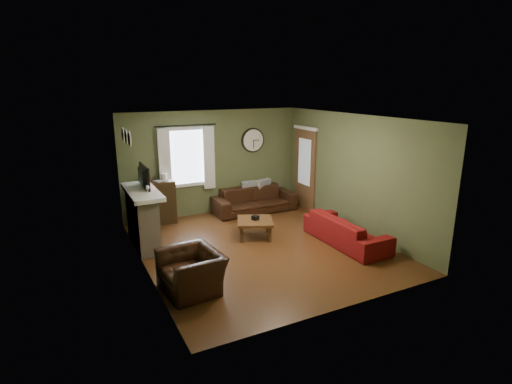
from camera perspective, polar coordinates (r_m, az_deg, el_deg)
name	(u,v)px	position (r m, az deg, el deg)	size (l,w,h in m)	color
floor	(260,247)	(8.22, 0.64, -7.82)	(4.60, 5.20, 0.00)	#492912
ceiling	(261,118)	(7.59, 0.70, 10.56)	(4.60, 5.20, 0.00)	white
wall_left	(141,200)	(7.08, -16.10, -1.09)	(0.00, 5.20, 2.60)	#4F5935
wall_right	(353,174)	(9.07, 13.69, 2.57)	(0.00, 5.20, 2.60)	#4F5935
wall_back	(213,163)	(10.13, -6.13, 4.21)	(4.60, 0.00, 2.60)	#4F5935
wall_front	(346,226)	(5.72, 12.77, -4.73)	(4.60, 0.00, 2.60)	#4F5935
fireplace	(143,220)	(8.42, -15.91, -3.86)	(0.40, 1.40, 1.10)	#C0AD96
firebox	(153,230)	(8.53, -14.53, -5.28)	(0.04, 0.60, 0.55)	black
mantel	(142,192)	(8.26, -16.00, 0.05)	(0.58, 1.60, 0.08)	white
tv	(141,180)	(8.35, -16.17, 1.72)	(0.60, 0.08, 0.35)	black
tv_screen	(144,176)	(8.36, -15.66, 2.15)	(0.02, 0.62, 0.36)	#994C3F
medallion_left	(129,139)	(7.67, -17.63, 7.27)	(0.28, 0.28, 0.03)	white
medallion_mid	(126,136)	(8.02, -18.05, 7.55)	(0.28, 0.28, 0.03)	white
medallion_right	(123,134)	(8.36, -18.44, 7.80)	(0.28, 0.28, 0.03)	white
window_pane	(186,157)	(9.85, -9.94, 4.95)	(1.00, 0.02, 1.30)	silver
curtain_rod	(186,125)	(9.66, -9.97, 9.35)	(0.03, 0.03, 1.50)	black
curtain_left	(165,162)	(9.63, -12.89, 4.25)	(0.28, 0.04, 1.55)	white
curtain_right	(209,158)	(9.94, -6.72, 4.86)	(0.28, 0.04, 1.55)	white
wall_clock	(253,140)	(10.43, -0.41, 7.40)	(0.64, 0.06, 0.64)	white
door	(305,169)	(10.54, 7.02, 3.23)	(0.05, 0.90, 2.10)	brown
bookshelf	(156,203)	(9.65, -14.03, -1.53)	(0.86, 0.37, 1.02)	black
book	(156,185)	(9.49, -14.13, 0.98)	(0.15, 0.21, 0.02)	#4F3018
sofa_brown	(254,200)	(10.34, -0.22, -1.12)	(2.14, 0.84, 0.62)	black
pillow_left	(263,187)	(10.65, 1.03, 0.70)	(0.43, 0.13, 0.43)	gray
pillow_right	(249,189)	(10.51, -1.01, 0.50)	(0.40, 0.12, 0.40)	gray
sofa_red	(346,230)	(8.49, 12.76, -5.32)	(2.00, 0.78, 0.59)	maroon
armchair	(192,271)	(6.56, -9.20, -11.14)	(0.99, 0.87, 0.65)	black
coffee_table	(255,228)	(8.64, -0.15, -5.23)	(0.74, 0.74, 0.39)	#4F3018
tissue_box	(255,220)	(8.57, -0.10, -3.96)	(0.12, 0.12, 0.10)	black
wine_glass_a	(148,191)	(7.75, -15.20, 0.18)	(0.07, 0.07, 0.20)	white
wine_glass_b	(148,191)	(7.75, -15.20, 0.14)	(0.06, 0.06, 0.18)	white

